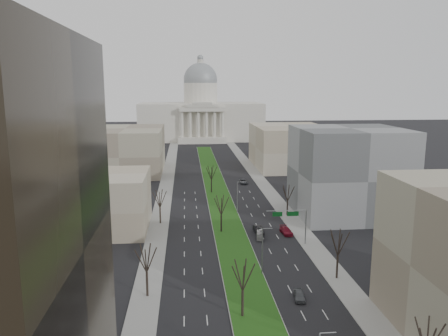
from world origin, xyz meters
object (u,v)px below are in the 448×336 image
car_red (286,231)px  car_grey_far (243,181)px  car_grey_near (299,295)px  car_black (258,230)px  box_van (260,234)px

car_red → car_grey_far: bearing=87.7°
car_red → car_grey_far: 55.90m
car_grey_near → car_black: car_black is taller
car_grey_near → car_grey_far: (2.13, 88.20, 0.06)m
car_grey_far → box_van: 57.80m
box_van → car_grey_near: bearing=-77.6°
car_black → box_van: size_ratio=0.83×
car_grey_near → car_red: car_red is taller
car_black → box_van: bearing=-95.5°
car_grey_near → car_black: 33.71m
car_black → car_grey_far: (3.44, 54.52, -0.08)m
car_black → box_van: box_van is taller
car_black → car_red: car_black is taller
car_grey_near → car_red: size_ratio=0.79×
car_black → box_van: (-0.15, -3.17, 0.02)m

